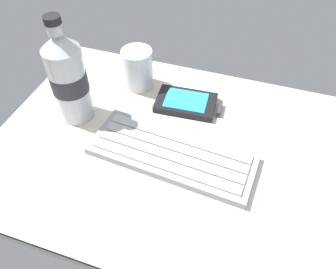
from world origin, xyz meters
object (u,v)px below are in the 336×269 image
keyboard (172,154)px  handheld_device (189,103)px  juice_cup (138,70)px  water_bottle (68,78)px

keyboard → handheld_device: keyboard is taller
keyboard → juice_cup: 21.55cm
juice_cup → handheld_device: bearing=-14.6°
juice_cup → water_bottle: water_bottle is taller
water_bottle → handheld_device: bearing=24.6°
keyboard → juice_cup: (-13.05, 16.87, 3.10)cm
keyboard → juice_cup: bearing=127.7°
keyboard → handheld_device: 13.72cm
keyboard → water_bottle: size_ratio=1.43×
juice_cup → water_bottle: bearing=-122.8°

